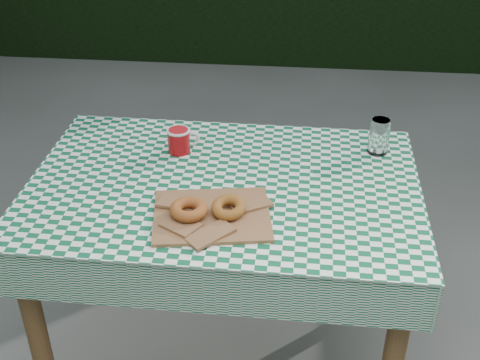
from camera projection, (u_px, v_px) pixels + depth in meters
The scene contains 7 objects.
table at pixel (225, 281), 2.06m from camera, with size 1.14×0.76×0.75m, color brown.
tablecloth at pixel (223, 184), 1.86m from camera, with size 1.16×0.78×0.01m, color #0C5330.
paper_bag at pixel (212, 215), 1.70m from camera, with size 0.31×0.25×0.02m, color brown.
bagel_front at pixel (189, 209), 1.68m from camera, with size 0.10×0.10×0.03m, color #9A5520.
bagel_back at pixel (229, 207), 1.69m from camera, with size 0.09×0.09×0.03m, color #95511E.
coffee_mug at pixel (179, 141), 1.99m from camera, with size 0.14×0.14×0.08m, color #9C0A0D, non-canonical shape.
drinking_glass at pixel (379, 136), 1.98m from camera, with size 0.06×0.06×0.12m, color white.
Camera 1 is at (0.05, -1.50, 1.75)m, focal length 47.01 mm.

